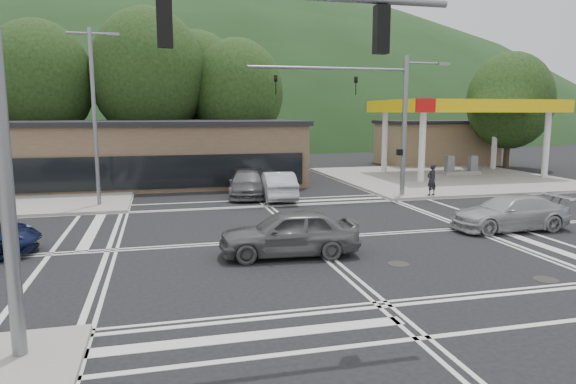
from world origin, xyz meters
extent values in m
plane|color=black|center=(0.00, 0.00, 0.00)|extent=(120.00, 120.00, 0.00)
cube|color=gray|center=(15.00, 15.00, 0.07)|extent=(16.00, 16.00, 0.15)
cylinder|color=silver|center=(12.00, 13.00, 2.50)|extent=(0.44, 0.44, 5.00)
cylinder|color=silver|center=(12.00, 19.00, 2.50)|extent=(0.44, 0.44, 5.00)
cylinder|color=silver|center=(22.00, 13.00, 2.50)|extent=(0.44, 0.44, 5.00)
cylinder|color=silver|center=(22.00, 19.00, 2.50)|extent=(0.44, 0.44, 5.00)
cube|color=silver|center=(17.00, 16.00, 5.30)|extent=(12.00, 8.00, 0.60)
cube|color=yellow|center=(17.00, 12.00, 5.30)|extent=(12.20, 0.25, 0.90)
cube|color=yellow|center=(17.00, 20.00, 5.30)|extent=(12.20, 0.25, 0.90)
cube|color=yellow|center=(11.00, 16.00, 5.30)|extent=(0.25, 8.20, 0.90)
cube|color=yellow|center=(23.00, 16.00, 5.30)|extent=(0.25, 8.20, 0.90)
cube|color=red|center=(11.50, 11.85, 5.30)|extent=(1.40, 0.12, 0.90)
cube|color=gray|center=(17.00, 16.00, 0.25)|extent=(3.00, 1.00, 0.30)
cube|color=slate|center=(16.00, 16.00, 0.95)|extent=(0.60, 0.50, 1.30)
cube|color=slate|center=(18.00, 16.00, 0.95)|extent=(0.60, 0.50, 1.30)
cube|color=#846B4F|center=(20.00, 25.00, 1.90)|extent=(10.00, 6.00, 3.80)
cube|color=brown|center=(-8.00, 17.00, 2.00)|extent=(24.00, 8.00, 4.00)
ellipsoid|color=#1D3417|center=(0.00, 90.00, 0.00)|extent=(252.00, 126.00, 140.00)
cylinder|color=#382619|center=(-14.00, 24.00, 2.42)|extent=(0.50, 0.50, 4.84)
ellipsoid|color=black|center=(-14.00, 24.00, 7.15)|extent=(8.00, 8.00, 9.20)
cylinder|color=#382619|center=(-6.00, 24.00, 2.64)|extent=(0.50, 0.50, 5.28)
ellipsoid|color=black|center=(-6.00, 24.00, 7.80)|extent=(9.00, 9.00, 10.35)
cylinder|color=#382619|center=(1.00, 24.00, 2.20)|extent=(0.50, 0.50, 4.40)
ellipsoid|color=black|center=(1.00, 24.00, 6.50)|extent=(7.60, 7.60, 8.74)
cylinder|color=#382619|center=(-2.00, 28.00, 2.42)|extent=(0.50, 0.50, 4.84)
ellipsoid|color=black|center=(-2.00, 28.00, 7.15)|extent=(8.40, 8.40, 9.66)
cylinder|color=#382619|center=(24.00, 20.00, 1.98)|extent=(0.50, 0.50, 3.96)
ellipsoid|color=black|center=(24.00, 20.00, 5.85)|extent=(7.20, 7.20, 8.28)
cylinder|color=slate|center=(-8.50, 9.00, 4.50)|extent=(0.20, 0.20, 9.00)
cylinder|color=slate|center=(-8.50, 9.00, 8.70)|extent=(2.20, 0.12, 0.12)
cube|color=slate|center=(-7.40, 9.00, 8.70)|extent=(0.60, 0.25, 0.15)
cylinder|color=slate|center=(8.20, 8.20, 4.00)|extent=(0.28, 0.28, 8.00)
cylinder|color=slate|center=(3.70, 8.20, 7.20)|extent=(9.00, 0.16, 0.16)
imported|color=black|center=(5.20, 8.20, 6.30)|extent=(0.16, 0.20, 1.00)
imported|color=black|center=(0.70, 8.20, 6.30)|extent=(0.16, 0.20, 1.00)
cylinder|color=slate|center=(9.40, 8.20, 7.60)|extent=(2.40, 0.12, 0.12)
cube|color=slate|center=(10.50, 8.20, 7.60)|extent=(0.70, 0.30, 0.15)
cube|color=black|center=(7.95, 8.20, 2.60)|extent=(0.25, 0.30, 0.35)
cylinder|color=slate|center=(-8.20, -8.20, 4.00)|extent=(0.28, 0.28, 8.00)
cube|color=black|center=(-5.20, -8.20, 6.60)|extent=(0.30, 0.25, 1.00)
cube|color=black|center=(-0.70, -8.20, 6.60)|extent=(0.30, 0.25, 1.00)
imported|color=#595B5E|center=(-1.20, -2.16, 0.81)|extent=(4.88, 2.26, 1.62)
imported|color=#A5A9AC|center=(8.70, -0.58, 0.72)|extent=(5.00, 2.11, 1.44)
imported|color=#B4B7BC|center=(1.00, 9.16, 0.79)|extent=(2.09, 4.92, 1.58)
imported|color=silver|center=(2.91, 18.61, 0.81)|extent=(2.36, 4.91, 1.62)
imported|color=#55575A|center=(-0.50, 10.58, 0.74)|extent=(2.84, 5.37, 1.48)
imported|color=black|center=(9.67, 7.50, 1.05)|extent=(0.76, 0.61, 1.80)
camera|label=1|loc=(-5.39, -18.70, 4.86)|focal=32.00mm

